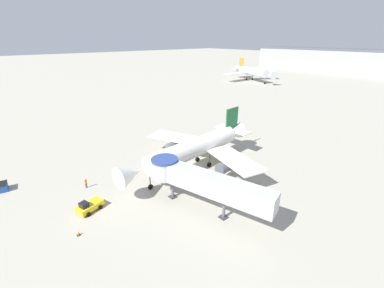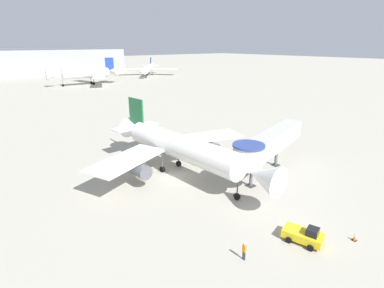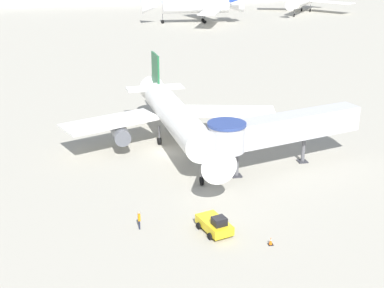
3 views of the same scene
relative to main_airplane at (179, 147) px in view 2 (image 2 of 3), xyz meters
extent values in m
plane|color=#A8A393|center=(-1.38, -0.87, -4.14)|extent=(800.00, 800.00, 0.00)
cylinder|color=white|center=(0.05, -0.67, 0.13)|extent=(5.07, 21.12, 3.55)
cone|color=white|center=(1.06, -14.46, 0.13)|extent=(3.83, 4.16, 3.55)
cone|color=white|center=(-0.81, 11.00, 0.13)|extent=(3.93, 5.57, 3.55)
cube|color=white|center=(-7.70, 1.18, -0.49)|extent=(12.59, 8.86, 0.22)
cube|color=white|center=(7.44, 2.30, -0.49)|extent=(12.45, 7.46, 0.22)
cube|color=#1E6638|center=(-0.79, 10.74, 3.33)|extent=(0.53, 3.93, 4.62)
cube|color=white|center=(-0.83, 11.27, 0.75)|extent=(8.09, 3.32, 0.18)
cylinder|color=#565960|center=(-6.68, 0.08, -1.72)|extent=(2.23, 4.05, 1.95)
cylinder|color=#565960|center=(6.60, 1.06, -1.72)|extent=(2.23, 4.05, 1.95)
cylinder|color=#4C4C51|center=(0.80, -10.95, -2.66)|extent=(0.18, 0.18, 2.04)
cylinder|color=black|center=(0.80, -10.95, -3.69)|extent=(0.33, 0.92, 0.90)
cylinder|color=#4C4C51|center=(-1.74, 1.82, -2.66)|extent=(0.22, 0.22, 2.04)
cylinder|color=black|center=(-1.74, 1.82, -3.69)|extent=(0.46, 0.93, 0.90)
cylinder|color=#4C4C51|center=(1.45, 2.06, -2.66)|extent=(0.22, 0.22, 2.04)
cylinder|color=black|center=(1.45, 2.06, -3.69)|extent=(0.46, 0.93, 0.90)
cube|color=#B7B7BC|center=(12.00, -7.66, 0.51)|extent=(17.31, 6.98, 2.80)
cylinder|color=#B7B7BC|center=(3.68, -9.89, 0.51)|extent=(3.90, 3.90, 2.80)
cylinder|color=navy|center=(3.68, -9.89, 2.06)|extent=(4.10, 4.09, 0.30)
cylinder|color=#56565B|center=(5.01, -9.53, -2.51)|extent=(0.44, 0.44, 3.24)
cube|color=#333338|center=(5.01, -9.53, -4.08)|extent=(1.10, 1.10, 0.12)
cylinder|color=#56565B|center=(13.66, -7.21, -2.51)|extent=(0.44, 0.44, 3.24)
cube|color=#333338|center=(13.66, -7.21, -4.08)|extent=(1.10, 1.10, 0.12)
cube|color=yellow|center=(-0.27, -20.61, -3.44)|extent=(2.82, 4.08, 0.78)
cube|color=black|center=(-0.04, -21.41, -2.70)|extent=(1.37, 1.30, 0.70)
cylinder|color=black|center=(-0.92, -21.85, -3.83)|extent=(0.46, 0.67, 0.61)
cylinder|color=black|center=(0.94, -21.33, -3.83)|extent=(0.46, 0.67, 0.61)
cylinder|color=black|center=(-1.47, -19.88, -3.83)|extent=(0.46, 0.67, 0.61)
cylinder|color=black|center=(0.39, -19.37, -3.83)|extent=(0.46, 0.67, 0.61)
cube|color=black|center=(-0.99, -19.91, -4.12)|extent=(0.39, 0.39, 0.04)
cone|color=orange|center=(-0.99, -19.91, -3.79)|extent=(0.27, 0.27, 0.62)
cylinder|color=white|center=(-0.99, -19.91, -3.71)|extent=(0.15, 0.15, 0.07)
cube|color=black|center=(10.57, -1.79, -4.12)|extent=(0.39, 0.39, 0.04)
cone|color=orange|center=(10.57, -1.79, -3.79)|extent=(0.27, 0.27, 0.61)
cylinder|color=white|center=(10.57, -1.79, -3.71)|extent=(0.15, 0.15, 0.07)
cube|color=black|center=(3.85, -23.72, -4.12)|extent=(0.44, 0.44, 0.04)
cone|color=orange|center=(3.85, -23.72, -3.76)|extent=(0.30, 0.30, 0.68)
cylinder|color=white|center=(3.85, -23.72, -3.67)|extent=(0.16, 0.16, 0.08)
cylinder|color=#1E2338|center=(-6.67, -18.69, -3.72)|extent=(0.12, 0.12, 0.84)
cylinder|color=#1E2338|center=(-6.66, -18.87, -3.72)|extent=(0.12, 0.12, 0.84)
cube|color=orange|center=(-6.66, -18.78, -2.96)|extent=(0.22, 0.35, 0.67)
sphere|color=tan|center=(-6.66, -18.78, -2.52)|extent=(0.23, 0.23, 0.23)
cylinder|color=white|center=(69.60, 124.60, 0.22)|extent=(19.36, 24.12, 3.54)
cone|color=white|center=(59.32, 110.91, 0.22)|extent=(5.17, 5.24, 3.54)
cone|color=white|center=(78.61, 136.58, 0.22)|extent=(6.02, 6.37, 3.54)
cube|color=white|center=(64.01, 132.74, -0.40)|extent=(16.27, 10.48, 0.22)
cube|color=white|center=(78.98, 121.49, -0.40)|extent=(13.53, 15.80, 0.22)
cube|color=#141E4C|center=(78.45, 136.37, 3.40)|extent=(3.06, 3.96, 4.60)
cube|color=white|center=(78.77, 136.80, 0.84)|extent=(10.26, 8.87, 0.18)
cylinder|color=#4C4C51|center=(61.73, 114.11, -2.57)|extent=(0.18, 0.18, 2.03)
cylinder|color=black|center=(61.73, 114.11, -3.59)|extent=(0.87, 1.04, 1.10)
cylinder|color=#4C4C51|center=(70.40, 128.30, -2.57)|extent=(0.22, 0.22, 2.03)
cylinder|color=black|center=(70.40, 128.30, -3.59)|extent=(0.98, 1.12, 1.10)
cylinder|color=#4C4C51|center=(72.94, 126.39, -2.57)|extent=(0.22, 0.22, 2.03)
cylinder|color=black|center=(72.94, 126.39, -3.59)|extent=(0.98, 1.12, 1.10)
cylinder|color=white|center=(25.72, 106.69, 1.06)|extent=(20.81, 5.92, 4.32)
cone|color=white|center=(11.39, 107.82, 1.06)|extent=(5.08, 4.68, 4.32)
cone|color=white|center=(37.47, 105.77, 1.06)|extent=(6.80, 4.82, 4.32)
cube|color=white|center=(29.38, 116.00, 0.30)|extent=(8.40, 15.59, 0.22)
cube|color=white|center=(27.88, 96.93, 0.30)|extent=(10.36, 15.63, 0.22)
cube|color=navy|center=(37.14, 105.79, 4.95)|extent=(4.14, 0.56, 5.62)
cube|color=white|center=(37.79, 105.74, 1.82)|extent=(3.67, 10.27, 0.18)
cylinder|color=#4C4C51|center=(15.30, 107.51, -2.34)|extent=(0.18, 0.18, 2.48)
cylinder|color=black|center=(15.30, 107.51, -3.59)|extent=(1.12, 0.35, 1.10)
cylinder|color=#4C4C51|center=(28.43, 108.43, -2.34)|extent=(0.22, 0.22, 2.48)
cylinder|color=black|center=(28.43, 108.43, -3.59)|extent=(1.13, 0.48, 1.10)
cylinder|color=#4C4C51|center=(28.13, 104.55, -2.34)|extent=(0.22, 0.22, 2.48)
cylinder|color=black|center=(28.13, 104.55, -3.59)|extent=(1.13, 0.48, 1.10)
camera|label=1|loc=(32.72, -29.69, 19.24)|focal=24.00mm
camera|label=2|loc=(-24.06, -33.06, 14.22)|focal=28.00mm
camera|label=3|loc=(-10.70, -60.65, 19.78)|focal=50.00mm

